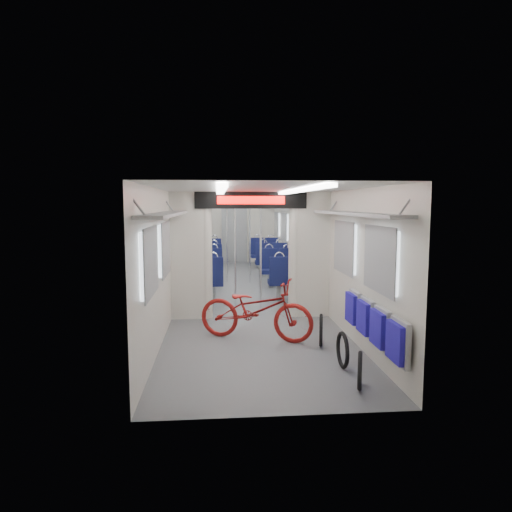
# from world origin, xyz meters

# --- Properties ---
(carriage) EXTENTS (12.00, 12.02, 2.31)m
(carriage) POSITION_xyz_m (0.00, -0.27, 1.50)
(carriage) COLOR #515456
(carriage) RESTS_ON ground
(bicycle) EXTENTS (1.90, 1.25, 0.95)m
(bicycle) POSITION_xyz_m (-0.03, -3.42, 0.47)
(bicycle) COLOR maroon
(bicycle) RESTS_ON ground
(flip_bench) EXTENTS (0.12, 2.09, 0.50)m
(flip_bench) POSITION_xyz_m (1.35, -4.74, 0.58)
(flip_bench) COLOR gray
(flip_bench) RESTS_ON carriage
(bike_hoop_a) EXTENTS (0.19, 0.44, 0.44)m
(bike_hoop_a) POSITION_xyz_m (0.98, -5.43, 0.20)
(bike_hoop_a) COLOR black
(bike_hoop_a) RESTS_ON ground
(bike_hoop_b) EXTENTS (0.05, 0.47, 0.47)m
(bike_hoop_b) POSITION_xyz_m (0.97, -4.75, 0.21)
(bike_hoop_b) COLOR black
(bike_hoop_b) RESTS_ON ground
(bike_hoop_c) EXTENTS (0.16, 0.48, 0.48)m
(bike_hoop_c) POSITION_xyz_m (0.90, -3.84, 0.22)
(bike_hoop_c) COLOR black
(bike_hoop_c) RESTS_ON ground
(seat_bay_near_left) EXTENTS (0.90, 2.03, 1.09)m
(seat_bay_near_left) POSITION_xyz_m (-0.93, 0.25, 0.54)
(seat_bay_near_left) COLOR #0D113B
(seat_bay_near_left) RESTS_ON ground
(seat_bay_near_right) EXTENTS (0.89, 2.00, 1.08)m
(seat_bay_near_right) POSITION_xyz_m (0.93, 0.20, 0.53)
(seat_bay_near_right) COLOR #0D113B
(seat_bay_near_right) RESTS_ON ground
(seat_bay_far_left) EXTENTS (0.91, 2.05, 1.09)m
(seat_bay_far_left) POSITION_xyz_m (-0.93, 3.39, 0.54)
(seat_bay_far_left) COLOR #0D113B
(seat_bay_far_left) RESTS_ON ground
(seat_bay_far_right) EXTENTS (0.91, 2.06, 1.10)m
(seat_bay_far_right) POSITION_xyz_m (0.93, 3.59, 0.54)
(seat_bay_far_right) COLOR #0D113B
(seat_bay_far_right) RESTS_ON ground
(stanchion_near_left) EXTENTS (0.04, 0.04, 2.30)m
(stanchion_near_left) POSITION_xyz_m (-0.25, -1.10, 1.15)
(stanchion_near_left) COLOR silver
(stanchion_near_left) RESTS_ON ground
(stanchion_near_right) EXTENTS (0.04, 0.04, 2.30)m
(stanchion_near_right) POSITION_xyz_m (0.25, -1.28, 1.15)
(stanchion_near_right) COLOR silver
(stanchion_near_right) RESTS_ON ground
(stanchion_far_left) EXTENTS (0.04, 0.04, 2.30)m
(stanchion_far_left) POSITION_xyz_m (-0.35, 1.91, 1.15)
(stanchion_far_left) COLOR silver
(stanchion_far_left) RESTS_ON ground
(stanchion_far_right) EXTENTS (0.04, 0.04, 2.30)m
(stanchion_far_right) POSITION_xyz_m (0.25, 1.70, 1.15)
(stanchion_far_right) COLOR silver
(stanchion_far_right) RESTS_ON ground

